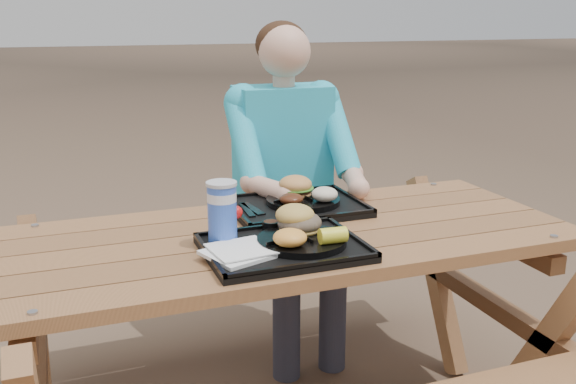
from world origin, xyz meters
name	(u,v)px	position (x,y,z in m)	size (l,w,h in m)	color
picnic_table	(288,339)	(0.00, 0.00, 0.38)	(1.80, 1.49, 0.75)	#999999
tray_near	(283,249)	(-0.08, -0.17, 0.76)	(0.45, 0.35, 0.02)	black
tray_far	(296,208)	(0.11, 0.20, 0.76)	(0.45, 0.35, 0.02)	black
plate_near	(302,241)	(-0.02, -0.17, 0.78)	(0.26, 0.26, 0.02)	black
plate_far	(303,201)	(0.14, 0.21, 0.78)	(0.26, 0.26, 0.02)	black
napkin_stack	(238,252)	(-0.22, -0.20, 0.78)	(0.17, 0.17, 0.02)	white
soda_cup	(222,214)	(-0.23, -0.07, 0.86)	(0.08, 0.08, 0.17)	blue
condiment_bbq	(271,226)	(-0.07, -0.03, 0.79)	(0.05, 0.05, 0.03)	black
condiment_mustard	(285,226)	(-0.03, -0.04, 0.79)	(0.05, 0.05, 0.03)	orange
sandwich	(300,211)	(-0.01, -0.12, 0.85)	(0.12, 0.12, 0.13)	gold
mac_cheese	(290,238)	(-0.08, -0.22, 0.81)	(0.10, 0.10, 0.05)	#FFAF43
corn_cob	(333,235)	(0.04, -0.24, 0.81)	(0.08, 0.08, 0.05)	#FFF435
cutlery_far	(252,208)	(-0.05, 0.21, 0.77)	(0.03, 0.16, 0.01)	black
burger	(295,180)	(0.12, 0.26, 0.84)	(0.12, 0.12, 0.11)	#CF8C49
baked_beans	(291,199)	(0.07, 0.16, 0.81)	(0.08, 0.08, 0.04)	#4E220F
potato_salad	(325,194)	(0.19, 0.15, 0.82)	(0.09, 0.09, 0.05)	#EFE3CA
diner	(284,202)	(0.23, 0.66, 0.64)	(0.48, 0.84, 1.28)	#1AB8BB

